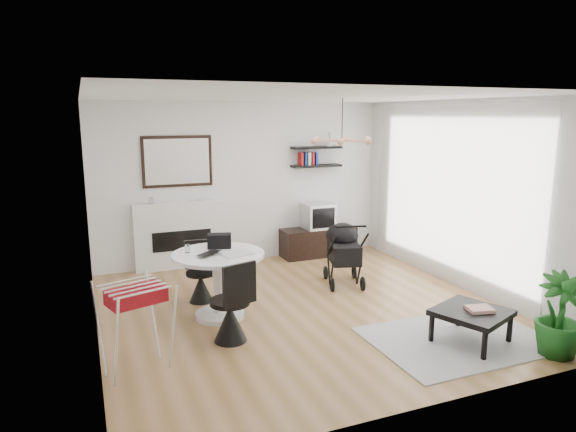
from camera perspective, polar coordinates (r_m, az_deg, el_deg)
name	(u,v)px	position (r m, az deg, el deg)	size (l,w,h in m)	color
floor	(302,309)	(6.80, 1.53, -10.25)	(5.00, 5.00, 0.00)	olive
ceiling	(303,97)	(6.33, 1.67, 13.13)	(5.00, 5.00, 0.00)	white
wall_back	(243,183)	(8.75, -4.99, 3.71)	(5.00, 5.00, 0.00)	white
wall_left	(89,222)	(5.91, -21.23, -0.67)	(5.00, 5.00, 0.00)	white
wall_right	(462,195)	(7.76, 18.77, 2.19)	(5.00, 5.00, 0.00)	white
sheer_curtain	(447,194)	(7.85, 17.27, 2.38)	(0.04, 3.60, 2.60)	white
fireplace	(181,227)	(8.54, -11.83, -1.21)	(1.50, 0.17, 2.16)	white
shelf_lower	(316,166)	(9.07, 3.17, 5.59)	(0.90, 0.25, 0.04)	black
shelf_upper	(317,148)	(9.04, 3.19, 7.61)	(0.90, 0.25, 0.04)	black
pendant_lamp	(342,140)	(6.91, 6.01, 8.35)	(0.90, 0.90, 0.10)	tan
tv_console	(318,242)	(9.20, 3.38, -2.87)	(1.34, 0.47, 0.50)	black
crt_tv	(318,216)	(9.09, 3.39, 0.01)	(0.51, 0.44, 0.44)	silver
dining_table	(219,275)	(6.41, -7.69, -6.54)	(1.13, 1.13, 0.83)	white
laptop	(212,255)	(6.22, -8.42, -4.26)	(0.35, 0.22, 0.03)	black
black_bag	(219,241)	(6.56, -7.64, -2.75)	(0.30, 0.18, 0.18)	black
newspaper	(236,253)	(6.27, -5.80, -4.16)	(0.37, 0.30, 0.01)	silver
drinking_glass	(187,248)	(6.40, -11.11, -3.56)	(0.06, 0.06, 0.10)	white
chair_far	(201,283)	(7.08, -9.70, -7.32)	(0.39, 0.40, 0.82)	black
chair_near	(231,316)	(5.81, -6.35, -11.00)	(0.48, 0.50, 0.94)	black
drying_rack	(136,327)	(5.28, -16.54, -11.70)	(0.74, 0.72, 0.90)	white
stroller	(343,255)	(7.70, 6.17, -4.38)	(0.70, 0.89, 1.00)	black
rug	(458,339)	(6.24, 18.38, -12.83)	(1.97, 1.42, 0.01)	#A0A0A0
coffee_table	(472,314)	(6.08, 19.73, -10.19)	(0.92, 0.92, 0.36)	black
magazines	(480,309)	(6.08, 20.52, -9.66)	(0.27, 0.21, 0.04)	#C63F31
potted_plant	(559,315)	(6.11, 27.93, -9.71)	(0.50, 0.50, 0.89)	#185418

